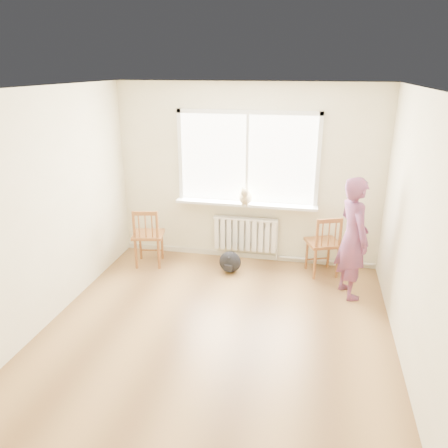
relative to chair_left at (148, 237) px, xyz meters
The scene contains 13 objects.
floor 2.22m from the chair_left, 49.46° to the right, with size 4.50×4.50×0.00m, color #A27542.
ceiling 3.12m from the chair_left, 49.46° to the right, with size 4.50×4.50×0.00m, color white.
back_wall 1.77m from the chair_left, 22.97° to the left, with size 4.00×0.01×2.70m, color beige.
window 1.94m from the chair_left, 22.10° to the left, with size 2.12×0.05×1.42m.
windowsill 1.57m from the chair_left, 19.08° to the left, with size 2.15×0.22×0.04m, color white.
radiator 1.50m from the chair_left, 19.75° to the left, with size 1.00×0.12×0.55m.
heating_pipe 2.74m from the chair_left, 11.44° to the left, with size 0.04×0.04×1.40m, color silver.
baseboard 1.58m from the chair_left, 22.45° to the left, with size 4.00×0.03×0.08m, color beige.
chair_left is the anchor object (origin of this frame).
chair_right 2.62m from the chair_left, ahead, with size 0.58×0.56×0.91m.
person 2.98m from the chair_left, ahead, with size 0.59×0.39×1.62m, color #CA4347.
cat 1.60m from the chair_left, 15.73° to the left, with size 0.22×0.46×0.30m.
backpack 1.30m from the chair_left, ahead, with size 0.33×0.24×0.33m, color black.
Camera 1 is at (0.99, -4.11, 2.90)m, focal length 35.00 mm.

